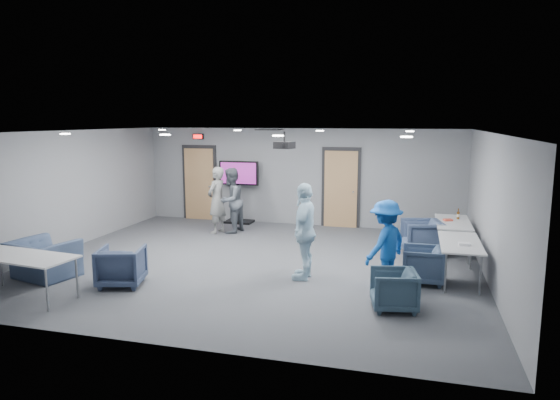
% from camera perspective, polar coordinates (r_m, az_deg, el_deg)
% --- Properties ---
extents(floor, '(9.00, 9.00, 0.00)m').
position_cam_1_polar(floor, '(10.48, -2.90, -7.13)').
color(floor, '#373B3F').
rests_on(floor, ground).
extents(ceiling, '(9.00, 9.00, 0.00)m').
position_cam_1_polar(ceiling, '(10.06, -3.02, 7.80)').
color(ceiling, silver).
rests_on(ceiling, wall_back).
extents(wall_back, '(9.00, 0.02, 2.70)m').
position_cam_1_polar(wall_back, '(14.01, 2.15, 2.66)').
color(wall_back, slate).
rests_on(wall_back, floor).
extents(wall_front, '(9.00, 0.02, 2.70)m').
position_cam_1_polar(wall_front, '(6.58, -13.91, -5.11)').
color(wall_front, slate).
rests_on(wall_front, floor).
extents(wall_left, '(0.02, 8.00, 2.70)m').
position_cam_1_polar(wall_left, '(12.34, -23.24, 1.03)').
color(wall_left, slate).
rests_on(wall_left, floor).
extents(wall_right, '(0.02, 8.00, 2.70)m').
position_cam_1_polar(wall_right, '(9.78, 22.97, -0.92)').
color(wall_right, slate).
rests_on(wall_right, floor).
extents(door_left, '(1.06, 0.17, 2.24)m').
position_cam_1_polar(door_left, '(14.96, -9.17, 1.88)').
color(door_left, black).
rests_on(door_left, wall_back).
extents(door_right, '(1.06, 0.17, 2.24)m').
position_cam_1_polar(door_right, '(13.78, 6.97, 1.31)').
color(door_right, black).
rests_on(door_right, wall_back).
extents(exit_sign, '(0.32, 0.08, 0.16)m').
position_cam_1_polar(exit_sign, '(14.83, -9.34, 7.17)').
color(exit_sign, black).
rests_on(exit_sign, wall_back).
extents(hvac_diffuser, '(0.60, 0.60, 0.03)m').
position_cam_1_polar(hvac_diffuser, '(12.88, -1.22, 8.05)').
color(hvac_diffuser, black).
rests_on(hvac_diffuser, ceiling).
extents(downlights, '(6.18, 3.78, 0.02)m').
position_cam_1_polar(downlights, '(10.06, -3.02, 7.71)').
color(downlights, white).
rests_on(downlights, ceiling).
extents(person_a, '(0.56, 0.71, 1.73)m').
position_cam_1_polar(person_a, '(13.06, -7.23, -0.02)').
color(person_a, gray).
rests_on(person_a, floor).
extents(person_b, '(0.79, 0.94, 1.71)m').
position_cam_1_polar(person_b, '(13.06, -5.65, -0.06)').
color(person_b, '#525962').
rests_on(person_b, floor).
extents(person_c, '(0.45, 1.06, 1.80)m').
position_cam_1_polar(person_c, '(9.25, 2.85, -3.58)').
color(person_c, silver).
rests_on(person_c, floor).
extents(person_d, '(1.02, 1.17, 1.57)m').
position_cam_1_polar(person_d, '(8.97, 11.97, -4.96)').
color(person_d, '#1B57B3').
rests_on(person_d, floor).
extents(chair_right_a, '(1.00, 0.98, 0.76)m').
position_cam_1_polar(chair_right_a, '(11.47, 15.90, -4.07)').
color(chair_right_a, '#394763').
rests_on(chair_right_a, floor).
extents(chair_right_b, '(0.74, 0.72, 0.67)m').
position_cam_1_polar(chair_right_b, '(9.49, 15.99, -7.13)').
color(chair_right_b, '#37475F').
rests_on(chair_right_b, floor).
extents(chair_right_c, '(0.81, 0.80, 0.63)m').
position_cam_1_polar(chair_right_c, '(8.10, 12.86, -9.97)').
color(chair_right_c, '#34495A').
rests_on(chair_right_c, floor).
extents(chair_front_a, '(0.94, 0.95, 0.71)m').
position_cam_1_polar(chair_front_a, '(9.42, -17.67, -7.21)').
color(chair_front_a, '#34405A').
rests_on(chair_front_a, floor).
extents(chair_front_b, '(1.29, 1.19, 0.72)m').
position_cam_1_polar(chair_front_b, '(10.39, -25.40, -6.13)').
color(chair_front_b, '#3A4964').
rests_on(chair_front_b, floor).
extents(table_right_a, '(0.72, 1.72, 0.73)m').
position_cam_1_polar(table_right_a, '(11.60, 19.17, -2.56)').
color(table_right_a, silver).
rests_on(table_right_a, floor).
extents(table_right_b, '(0.72, 1.72, 0.73)m').
position_cam_1_polar(table_right_b, '(9.75, 19.89, -4.78)').
color(table_right_b, silver).
rests_on(table_right_b, floor).
extents(table_front_left, '(1.96, 0.98, 0.73)m').
position_cam_1_polar(table_front_left, '(9.31, -27.52, -5.89)').
color(table_front_left, silver).
rests_on(table_front_left, floor).
extents(bottle_right, '(0.06, 0.06, 0.24)m').
position_cam_1_polar(bottle_right, '(11.87, 19.69, -1.65)').
color(bottle_right, '#54300E').
rests_on(bottle_right, table_right_a).
extents(snack_box, '(0.22, 0.19, 0.04)m').
position_cam_1_polar(snack_box, '(11.62, 18.64, -2.17)').
color(snack_box, '#CA4532').
rests_on(snack_box, table_right_a).
extents(wrapper, '(0.20, 0.14, 0.04)m').
position_cam_1_polar(wrapper, '(9.50, 20.34, -4.73)').
color(wrapper, white).
rests_on(wrapper, table_right_b).
extents(tv_stand, '(1.16, 0.55, 1.78)m').
position_cam_1_polar(tv_stand, '(14.28, -4.71, 1.39)').
color(tv_stand, black).
rests_on(tv_stand, floor).
extents(projector, '(0.45, 0.41, 0.36)m').
position_cam_1_polar(projector, '(10.70, 0.50, 6.31)').
color(projector, black).
rests_on(projector, ceiling).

